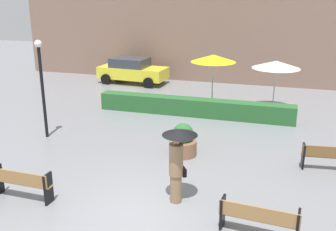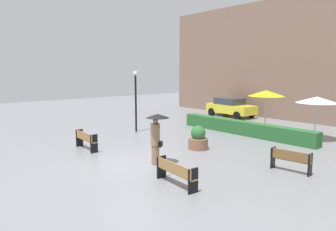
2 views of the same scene
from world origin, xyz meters
TOP-DOWN VIEW (x-y plane):
  - ground_plane at (0.00, 0.00)m, footprint 60.00×60.00m
  - bench_near_left at (-3.48, -0.46)m, footprint 1.78×0.40m
  - bench_far_right at (4.73, 3.96)m, footprint 1.55×0.49m
  - bench_near_right at (2.92, -0.32)m, footprint 1.89×0.53m
  - pedestrian_with_umbrella at (0.67, 0.66)m, footprint 0.95×0.95m
  - planter_pot at (0.01, 3.81)m, footprint 0.97×0.97m
  - lamp_post at (-5.62, 4.01)m, footprint 0.28×0.28m
  - patio_umbrella_yellow at (-0.11, 9.87)m, footprint 2.16×2.16m
  - patio_umbrella_white at (2.80, 10.26)m, footprint 2.23×2.23m
  - hedge_strip at (-0.67, 8.40)m, footprint 9.08×0.70m
  - building_facade at (0.00, 16.00)m, footprint 28.00×1.20m
  - parked_car at (-5.88, 13.82)m, footprint 4.32×2.22m

SIDE VIEW (x-z plane):
  - ground_plane at x=0.00m, z-range 0.00..0.00m
  - hedge_strip at x=-0.67m, z-range 0.00..0.80m
  - bench_near_right at x=2.92m, z-range 0.08..0.89m
  - planter_pot at x=0.01m, z-range -0.08..1.08m
  - bench_far_right at x=4.73m, z-range 0.08..0.93m
  - bench_near_left at x=-3.48m, z-range 0.09..0.97m
  - parked_car at x=-5.88m, z-range 0.03..1.60m
  - pedestrian_with_umbrella at x=0.67m, z-range 0.29..2.40m
  - patio_umbrella_white at x=2.80m, z-range 1.03..3.45m
  - lamp_post at x=-5.62m, z-range 0.44..4.26m
  - patio_umbrella_yellow at x=-0.11m, z-range 1.14..3.77m
  - building_facade at x=0.00m, z-range 0.00..9.39m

